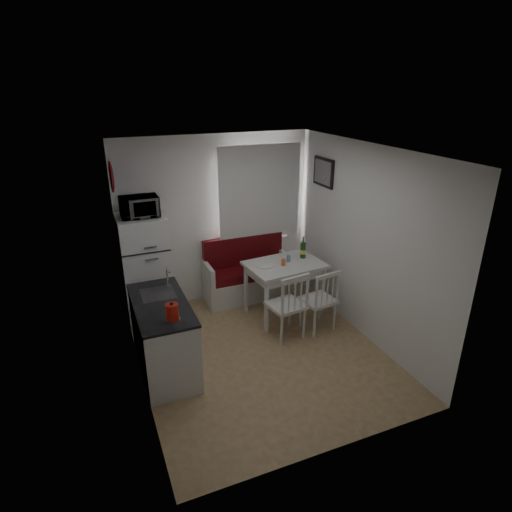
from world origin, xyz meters
The scene contains 22 objects.
floor centered at (0.00, 0.00, 0.00)m, with size 3.00×3.50×0.02m, color #93774E.
ceiling centered at (0.00, 0.00, 2.60)m, with size 3.00×3.50×0.02m, color white.
wall_back centered at (0.00, 1.75, 1.30)m, with size 3.00×0.02×2.60m, color white.
wall_front centered at (0.00, -1.75, 1.30)m, with size 3.00×0.02×2.60m, color white.
wall_left centered at (-1.50, 0.00, 1.30)m, with size 0.02×3.50×2.60m, color white.
wall_right centered at (1.50, 0.00, 1.30)m, with size 0.02×3.50×2.60m, color white.
window centered at (0.70, 1.72, 1.62)m, with size 1.22×0.06×1.47m, color silver.
curtain centered at (0.70, 1.65, 1.68)m, with size 1.35×0.02×1.50m, color white.
kitchen_counter centered at (-1.20, 0.16, 0.46)m, with size 0.62×1.32×1.16m.
wall_sign centered at (-1.47, 1.45, 2.15)m, with size 0.40×0.40×0.03m, color navy.
picture_frame centered at (1.48, 1.10, 2.05)m, with size 0.04×0.52×0.42m, color black.
bench centered at (0.42, 1.51, 0.33)m, with size 1.40×0.54×1.00m.
dining_table centered at (0.74, 0.81, 0.73)m, with size 1.16×0.86×0.82m.
chair_left centered at (0.49, 0.14, 0.60)m, with size 0.52×0.50×0.52m.
chair_right centered at (0.99, 0.14, 0.57)m, with size 0.49×0.47×0.50m.
fridge centered at (-1.18, 1.40, 0.80)m, with size 0.64×0.64×1.61m, color white.
microwave centered at (-1.18, 1.35, 1.74)m, with size 0.50×0.34×0.28m, color white.
kettle centered at (-1.15, -0.30, 1.01)m, with size 0.17×0.17×0.22m, color #B6190E.
wine_bottle centered at (1.09, 0.91, 0.99)m, with size 0.08×0.08×0.34m, color #16461B, non-canonical shape.
drinking_glass_orange centered at (0.69, 0.76, 0.87)m, with size 0.06×0.06×0.10m, color orange.
drinking_glass_blue centered at (0.82, 0.86, 0.87)m, with size 0.06×0.06×0.10m, color #6C8DB8.
plate centered at (0.44, 0.83, 0.83)m, with size 0.24×0.24×0.02m, color white.
Camera 1 is at (-1.85, -4.34, 3.30)m, focal length 30.00 mm.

